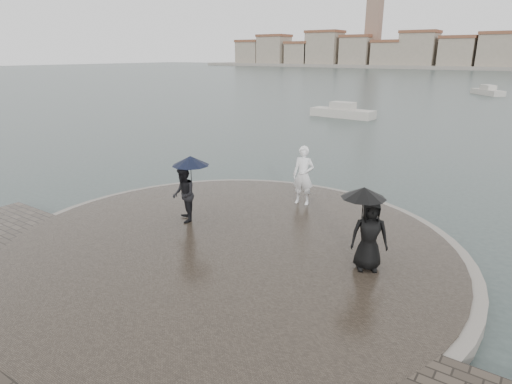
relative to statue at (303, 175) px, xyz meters
The scene contains 7 objects.
ground 7.55m from the statue, 90.76° to the right, with size 400.00×400.00×0.00m, color #2B3835.
kerb_ring 4.11m from the statue, 91.44° to the right, with size 12.50×12.50×0.32m, color gray.
quay_tip 4.10m from the statue, 91.44° to the right, with size 11.90×11.90×0.36m, color #2D261E.
statue is the anchor object (origin of this frame).
visitor_left 4.01m from the statue, 121.53° to the right, with size 1.31×1.16×2.04m.
visitor_right 4.68m from the statue, 42.84° to the right, with size 1.28×1.07×1.95m.
boats 36.62m from the statue, 87.69° to the left, with size 28.11×34.01×1.50m.
Camera 1 is at (6.61, -4.75, 5.22)m, focal length 30.00 mm.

